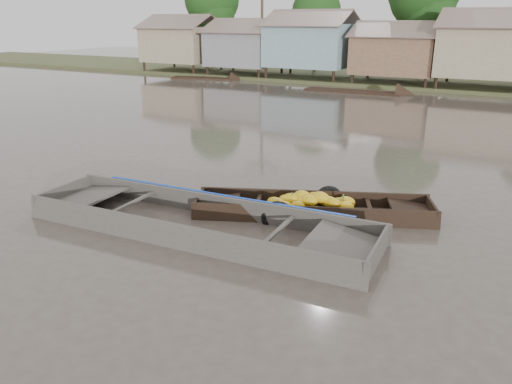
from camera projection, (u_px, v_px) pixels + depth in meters
The scene contains 4 objects.
ground at pixel (230, 249), 10.78m from camera, with size 120.00×120.00×0.00m, color #4A4139.
riverbank at pixel (504, 43), 34.81m from camera, with size 120.00×12.47×10.22m.
banana_boat at pixel (309, 208), 12.61m from camera, with size 6.06×3.63×0.86m.
viewer_boat at pixel (200, 227), 11.69m from camera, with size 8.60×2.67×0.68m.
Camera 1 is at (5.18, -8.31, 4.71)m, focal length 35.00 mm.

